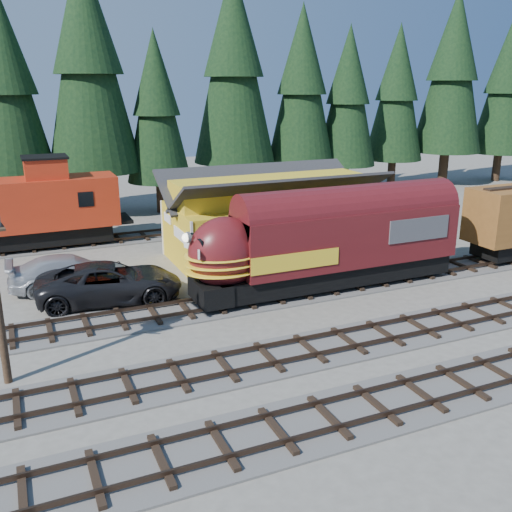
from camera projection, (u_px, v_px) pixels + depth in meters
name	position (u px, v px, depth m)	size (l,w,h in m)	color
ground	(369.00, 317.00, 25.98)	(120.00, 120.00, 0.00)	#6B665B
track_siding	(473.00, 264.00, 33.32)	(68.00, 3.20, 0.33)	#4C4947
track_spur	(88.00, 242.00, 37.88)	(32.00, 3.20, 0.33)	#4C4947
depot	(272.00, 209.00, 34.32)	(12.80, 7.00, 5.30)	gold
conifer_backdrop	(280.00, 82.00, 47.31)	(80.75, 22.52, 17.36)	black
locomotive	(321.00, 246.00, 28.67)	(14.73, 2.93, 4.01)	black
caboose	(33.00, 208.00, 35.92)	(10.45, 3.03, 5.43)	black
pickup_truck_a	(110.00, 283.00, 27.59)	(3.18, 6.89, 1.92)	black
pickup_truck_b	(69.00, 272.00, 29.38)	(2.45, 6.02, 1.75)	#ADAFB5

